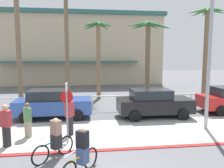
{
  "coord_description": "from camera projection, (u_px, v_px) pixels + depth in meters",
  "views": [
    {
      "loc": [
        -0.53,
        -6.0,
        3.63
      ],
      "look_at": [
        1.0,
        6.0,
        2.13
      ],
      "focal_mm": 35.51,
      "sensor_mm": 36.0,
      "label": 1
    }
  ],
  "objects": [
    {
      "name": "palm_tree_4",
      "position": [
        148.0,
        39.0,
        16.47
      ],
      "size": [
        3.68,
        3.01,
        6.27
      ],
      "color": "brown",
      "rests_on": "ground"
    },
    {
      "name": "curb_paint",
      "position": [
        99.0,
        150.0,
        8.59
      ],
      "size": [
        44.0,
        0.24,
        0.03
      ],
      "primitive_type": "cube",
      "color": "maroon",
      "rests_on": "ground"
    },
    {
      "name": "palm_tree_2",
      "position": [
        67.0,
        23.0,
        19.17
      ],
      "size": [
        2.9,
        2.99,
        9.29
      ],
      "color": "#756047",
      "rests_on": "ground"
    },
    {
      "name": "ground_plane",
      "position": [
        92.0,
        106.0,
        16.27
      ],
      "size": [
        80.0,
        80.0,
        0.0
      ],
      "primitive_type": "plane",
      "color": "#5B5B60"
    },
    {
      "name": "stop_sign_bike_lane",
      "position": [
        67.0,
        104.0,
        9.11
      ],
      "size": [
        0.52,
        0.56,
        2.56
      ],
      "color": "gray",
      "rests_on": "ground"
    },
    {
      "name": "car_blue_1",
      "position": [
        53.0,
        103.0,
        13.1
      ],
      "size": [
        4.4,
        2.02,
        1.69
      ],
      "color": "#284793",
      "rests_on": "ground"
    },
    {
      "name": "cyclist_yellow_1",
      "position": [
        82.0,
        153.0,
        6.77
      ],
      "size": [
        1.13,
        1.5,
        1.5
      ],
      "color": "black",
      "rests_on": "ground"
    },
    {
      "name": "cyclist_teal_0",
      "position": [
        55.0,
        140.0,
        7.87
      ],
      "size": [
        1.32,
        1.34,
        1.5
      ],
      "color": "black",
      "rests_on": "ground"
    },
    {
      "name": "palm_tree_5",
      "position": [
        207.0,
        29.0,
        18.65
      ],
      "size": [
        3.57,
        3.23,
        7.71
      ],
      "color": "#756047",
      "rests_on": "ground"
    },
    {
      "name": "pedestrian_1",
      "position": [
        28.0,
        122.0,
        9.93
      ],
      "size": [
        0.44,
        0.48,
        1.59
      ],
      "color": "gray",
      "rests_on": "ground"
    },
    {
      "name": "car_black_2",
      "position": [
        154.0,
        103.0,
        13.28
      ],
      "size": [
        4.4,
        2.02,
        1.69
      ],
      "color": "black",
      "rests_on": "ground"
    },
    {
      "name": "palm_tree_1",
      "position": [
        17.0,
        18.0,
        16.31
      ],
      "size": [
        3.34,
        2.95,
        9.17
      ],
      "color": "#756047",
      "rests_on": "ground"
    },
    {
      "name": "pedestrian_0",
      "position": [
        70.0,
        117.0,
        10.22
      ],
      "size": [
        0.44,
        0.48,
        1.83
      ],
      "color": "#232326",
      "rests_on": "ground"
    },
    {
      "name": "sidewalk_strip",
      "position": [
        96.0,
        133.0,
        10.56
      ],
      "size": [
        44.0,
        4.0,
        0.02
      ],
      "primitive_type": "cube",
      "color": "beige",
      "rests_on": "ground"
    },
    {
      "name": "building_backdrop",
      "position": [
        73.0,
        49.0,
        32.1
      ],
      "size": [
        24.29,
        11.28,
        9.31
      ],
      "color": "#BCAD8E",
      "rests_on": "ground"
    },
    {
      "name": "rail_fence",
      "position": [
        92.0,
        99.0,
        14.69
      ],
      "size": [
        18.58,
        0.08,
        1.04
      ],
      "color": "white",
      "rests_on": "ground"
    },
    {
      "name": "streetlight_curb",
      "position": [
        213.0,
        43.0,
        10.5
      ],
      "size": [
        0.24,
        2.54,
        7.5
      ],
      "color": "#9EA0A5",
      "rests_on": "ground"
    },
    {
      "name": "pedestrian_2",
      "position": [
        6.0,
        127.0,
        8.88
      ],
      "size": [
        0.47,
        0.42,
        1.74
      ],
      "color": "#232326",
      "rests_on": "ground"
    },
    {
      "name": "palm_tree_3",
      "position": [
        98.0,
        40.0,
        18.56
      ],
      "size": [
        2.67,
        3.16,
        6.58
      ],
      "color": "#846B4C",
      "rests_on": "ground"
    }
  ]
}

